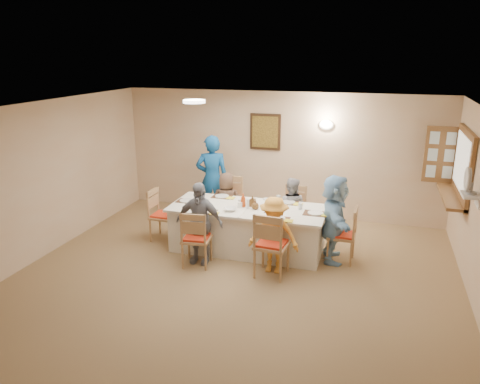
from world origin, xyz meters
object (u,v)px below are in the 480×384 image
(dining_table, at_px, (248,228))
(chair_front_left, at_px, (197,237))
(desk_fan, at_px, (470,184))
(chair_front_right, at_px, (272,243))
(chair_right_end, at_px, (342,234))
(diner_back_right, at_px, (291,209))
(chair_left_end, at_px, (164,215))
(serving_hatch, at_px, (463,166))
(condiment_ketchup, at_px, (243,200))
(chair_back_right, at_px, (292,212))
(diner_back_left, at_px, (227,203))
(diner_right_end, at_px, (334,218))
(caregiver, at_px, (212,179))
(diner_front_right, at_px, (274,235))
(chair_back_left, at_px, (229,204))
(diner_front_left, at_px, (199,223))

(dining_table, height_order, chair_front_left, chair_front_left)
(desk_fan, xyz_separation_m, chair_front_right, (-2.60, -0.33, -1.04))
(chair_right_end, distance_m, diner_back_right, 1.17)
(chair_left_end, bearing_deg, serving_hatch, -79.06)
(serving_hatch, relative_size, condiment_ketchup, 6.61)
(chair_back_right, distance_m, diner_back_left, 1.21)
(chair_left_end, distance_m, diner_right_end, 2.98)
(chair_back_right, xyz_separation_m, caregiver, (-1.65, 0.35, 0.40))
(condiment_ketchup, bearing_deg, diner_front_right, -44.89)
(chair_back_left, distance_m, diner_front_right, 1.91)
(diner_back_left, distance_m, diner_right_end, 2.14)
(chair_front_right, bearing_deg, serving_hatch, -143.79)
(diner_back_right, xyz_separation_m, diner_front_right, (0.00, -1.36, 0.03))
(diner_back_right, height_order, caregiver, caregiver)
(desk_fan, bearing_deg, chair_back_right, 153.90)
(diner_back_right, bearing_deg, diner_front_left, 53.48)
(chair_front_right, xyz_separation_m, caregiver, (-1.65, 1.95, 0.35))
(chair_back_right, distance_m, chair_front_right, 1.60)
(desk_fan, distance_m, chair_back_left, 4.14)
(desk_fan, relative_size, diner_back_left, 0.26)
(chair_front_right, height_order, chair_right_end, chair_front_right)
(serving_hatch, relative_size, chair_back_right, 1.62)
(chair_back_left, bearing_deg, chair_front_right, -55.62)
(diner_back_right, relative_size, diner_front_left, 0.86)
(chair_front_right, bearing_deg, diner_back_right, -85.49)
(diner_right_end, bearing_deg, diner_back_right, 41.61)
(diner_front_left, bearing_deg, serving_hatch, 21.98)
(diner_front_left, bearing_deg, diner_back_right, 48.88)
(diner_front_left, bearing_deg, chair_front_left, -89.70)
(chair_back_left, height_order, condiment_ketchup, chair_back_left)
(chair_front_left, relative_size, diner_front_left, 0.70)
(dining_table, distance_m, chair_right_end, 1.55)
(chair_back_right, height_order, chair_right_end, chair_back_right)
(diner_back_right, height_order, diner_right_end, diner_right_end)
(chair_left_end, bearing_deg, dining_table, -89.27)
(diner_back_left, relative_size, condiment_ketchup, 5.01)
(dining_table, distance_m, chair_back_right, 1.00)
(serving_hatch, bearing_deg, caregiver, 176.39)
(desk_fan, xyz_separation_m, chair_front_left, (-3.80, -0.33, -1.09))
(chair_back_right, bearing_deg, chair_right_end, -32.66)
(chair_front_left, bearing_deg, chair_front_right, 172.84)
(chair_back_right, distance_m, condiment_ketchup, 1.13)
(serving_hatch, xyz_separation_m, diner_back_left, (-3.91, -0.20, -0.93))
(chair_back_left, xyz_separation_m, diner_front_right, (1.20, -1.48, 0.09))
(diner_front_right, bearing_deg, desk_fan, 3.76)
(chair_front_left, height_order, diner_back_left, diner_back_left)
(chair_back_left, bearing_deg, diner_right_end, -24.10)
(desk_fan, distance_m, dining_table, 3.44)
(dining_table, distance_m, chair_front_left, 1.00)
(desk_fan, xyz_separation_m, diner_back_right, (-2.60, 1.15, -0.98))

